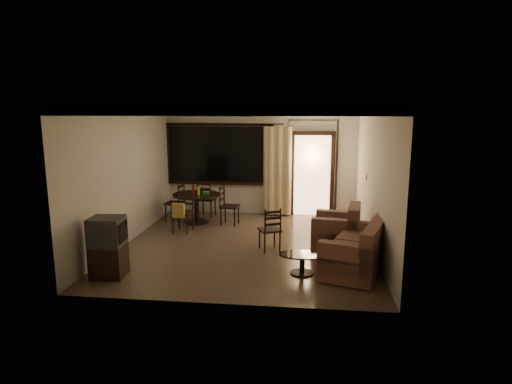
# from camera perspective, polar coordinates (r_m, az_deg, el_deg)

# --- Properties ---
(ground) EXTENTS (5.50, 5.50, 0.00)m
(ground) POSITION_cam_1_polar(r_m,az_deg,el_deg) (8.90, -1.25, -7.03)
(ground) COLOR #7F6651
(ground) RESTS_ON ground
(room_shell) EXTENTS (5.50, 6.70, 5.50)m
(room_shell) POSITION_cam_1_polar(r_m,az_deg,el_deg) (10.21, 3.38, 5.79)
(room_shell) COLOR beige
(room_shell) RESTS_ON ground
(dining_table) EXTENTS (1.15, 1.15, 0.94)m
(dining_table) POSITION_cam_1_polar(r_m,az_deg,el_deg) (10.57, -7.93, -1.05)
(dining_table) COLOR black
(dining_table) RESTS_ON ground
(dining_chair_west) EXTENTS (0.47, 0.47, 0.95)m
(dining_chair_west) POSITION_cam_1_polar(r_m,az_deg,el_deg) (10.88, -10.70, -2.33)
(dining_chair_west) COLOR black
(dining_chair_west) RESTS_ON ground
(dining_chair_east) EXTENTS (0.47, 0.47, 0.95)m
(dining_chair_east) POSITION_cam_1_polar(r_m,az_deg,el_deg) (10.36, -3.58, -2.83)
(dining_chair_east) COLOR black
(dining_chair_east) RESTS_ON ground
(dining_chair_south) EXTENTS (0.47, 0.52, 0.95)m
(dining_chair_south) POSITION_cam_1_polar(r_m,az_deg,el_deg) (9.86, -9.73, -3.55)
(dining_chair_south) COLOR black
(dining_chair_south) RESTS_ON ground
(dining_chair_north) EXTENTS (0.47, 0.47, 0.95)m
(dining_chair_north) POSITION_cam_1_polar(r_m,az_deg,el_deg) (11.24, -6.58, -1.79)
(dining_chair_north) COLOR black
(dining_chair_north) RESTS_ON ground
(tv_cabinet) EXTENTS (0.57, 0.51, 1.02)m
(tv_cabinet) POSITION_cam_1_polar(r_m,az_deg,el_deg) (7.53, -19.12, -6.95)
(tv_cabinet) COLOR black
(tv_cabinet) RESTS_ON ground
(sofa) EXTENTS (1.35, 1.83, 0.88)m
(sofa) POSITION_cam_1_polar(r_m,az_deg,el_deg) (7.61, 13.53, -7.71)
(sofa) COLOR #492922
(sofa) RESTS_ON ground
(armchair) EXTENTS (1.01, 1.01, 0.89)m
(armchair) POSITION_cam_1_polar(r_m,az_deg,el_deg) (8.68, 11.00, -5.16)
(armchair) COLOR #492922
(armchair) RESTS_ON ground
(coffee_table) EXTENTS (0.79, 0.48, 0.35)m
(coffee_table) POSITION_cam_1_polar(r_m,az_deg,el_deg) (7.37, 6.18, -9.07)
(coffee_table) COLOR black
(coffee_table) RESTS_ON ground
(side_chair) EXTENTS (0.51, 0.51, 0.88)m
(side_chair) POSITION_cam_1_polar(r_m,az_deg,el_deg) (8.49, 1.86, -6.08)
(side_chair) COLOR black
(side_chair) RESTS_ON ground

